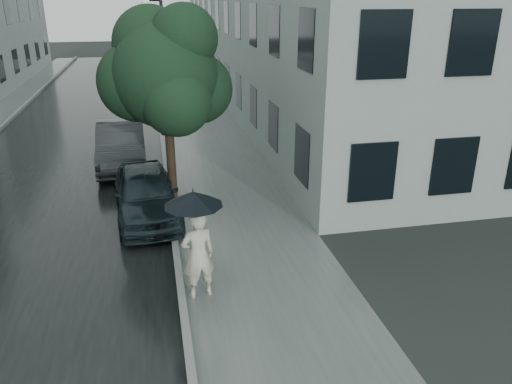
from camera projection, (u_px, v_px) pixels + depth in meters
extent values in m
plane|color=black|center=(253.00, 274.00, 10.80)|extent=(120.00, 120.00, 0.00)
cube|color=slate|center=(204.00, 133.00, 21.76)|extent=(3.50, 60.00, 0.01)
cube|color=slate|center=(161.00, 134.00, 21.39)|extent=(0.15, 60.00, 0.15)
cube|color=black|center=(76.00, 140.00, 20.75)|extent=(6.85, 60.00, 0.00)
cube|color=gray|center=(279.00, 16.00, 27.92)|extent=(7.00, 36.00, 9.00)
cube|color=black|center=(218.00, 17.00, 27.26)|extent=(0.08, 32.40, 7.20)
cube|color=black|center=(21.00, 19.00, 34.63)|extent=(0.08, 16.20, 6.40)
imported|color=beige|center=(198.00, 255.00, 9.70)|extent=(0.75, 0.59, 1.83)
cylinder|color=black|center=(195.00, 228.00, 9.53)|extent=(0.02, 0.02, 0.95)
cone|color=black|center=(193.00, 199.00, 9.30)|extent=(1.17, 1.17, 0.28)
cylinder|color=black|center=(193.00, 191.00, 9.24)|extent=(0.02, 0.02, 0.08)
cylinder|color=black|center=(196.00, 252.00, 9.71)|extent=(0.03, 0.03, 0.06)
cylinder|color=#332619|center=(171.00, 160.00, 14.14)|extent=(0.25, 0.25, 2.55)
sphere|color=#1A3A21|center=(166.00, 76.00, 13.26)|extent=(2.82, 2.82, 2.82)
sphere|color=#1A3A21|center=(198.00, 89.00, 13.89)|extent=(1.95, 1.95, 1.95)
sphere|color=#1A3A21|center=(137.00, 82.00, 13.59)|extent=(2.17, 2.17, 2.17)
sphere|color=#1A3A21|center=(176.00, 101.00, 12.81)|extent=(1.83, 1.83, 1.83)
sphere|color=#1A3A21|center=(151.00, 44.00, 13.51)|extent=(2.06, 2.06, 2.06)
sphere|color=#1A3A21|center=(184.00, 38.00, 12.81)|extent=(1.75, 1.75, 1.75)
cylinder|color=black|center=(166.00, 79.00, 18.46)|extent=(0.12, 0.12, 5.46)
cylinder|color=black|center=(170.00, 147.00, 19.44)|extent=(0.28, 0.28, 0.20)
cylinder|color=black|center=(154.00, 0.00, 17.47)|extent=(0.50, 0.21, 0.08)
sphere|color=silver|center=(145.00, 1.00, 17.51)|extent=(0.32, 0.32, 0.32)
imported|color=black|center=(146.00, 193.00, 13.33)|extent=(1.93, 4.16, 1.38)
imported|color=#272A2C|center=(121.00, 145.00, 17.43)|extent=(1.74, 4.59, 1.50)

